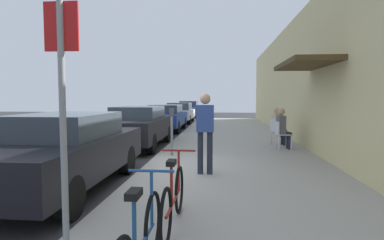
{
  "coord_description": "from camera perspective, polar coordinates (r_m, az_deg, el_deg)",
  "views": [
    {
      "loc": [
        1.84,
        -7.09,
        1.73
      ],
      "look_at": [
        0.72,
        4.68,
        0.9
      ],
      "focal_mm": 29.48,
      "sensor_mm": 36.0,
      "label": 1
    }
  ],
  "objects": [
    {
      "name": "seated_patron_0",
      "position": [
        10.28,
        16.12,
        -1.23
      ],
      "size": [
        0.45,
        0.39,
        1.29
      ],
      "color": "#232838",
      "rests_on": "sidewalk_slab"
    },
    {
      "name": "pedestrian_standing",
      "position": [
        6.62,
        2.39,
        -1.26
      ],
      "size": [
        0.36,
        0.22,
        1.7
      ],
      "color": "#232838",
      "rests_on": "sidewalk_slab"
    },
    {
      "name": "ground_plane",
      "position": [
        7.53,
        -8.99,
        -9.31
      ],
      "size": [
        60.0,
        60.0,
        0.0
      ],
      "primitive_type": "plane",
      "color": "#2D2D30"
    },
    {
      "name": "street_sign",
      "position": [
        3.09,
        -22.33,
        2.04
      ],
      "size": [
        0.32,
        0.06,
        2.6
      ],
      "color": "gray",
      "rests_on": "sidewalk_slab"
    },
    {
      "name": "building_facade",
      "position": [
        9.53,
        22.74,
        7.46
      ],
      "size": [
        1.4,
        32.0,
        4.7
      ],
      "color": "beige",
      "rests_on": "ground_plane"
    },
    {
      "name": "parked_car_2",
      "position": [
        16.57,
        -4.8,
        0.51
      ],
      "size": [
        1.8,
        4.4,
        1.36
      ],
      "color": "navy",
      "rests_on": "ground_plane"
    },
    {
      "name": "parking_meter",
      "position": [
        8.8,
        -3.68,
        -1.47
      ],
      "size": [
        0.12,
        0.1,
        1.32
      ],
      "color": "slate",
      "rests_on": "sidewalk_slab"
    },
    {
      "name": "parked_car_3",
      "position": [
        21.98,
        -2.26,
        1.39
      ],
      "size": [
        1.8,
        4.4,
        1.38
      ],
      "color": "silver",
      "rests_on": "ground_plane"
    },
    {
      "name": "cafe_chair_0",
      "position": [
        10.29,
        15.78,
        -2.29
      ],
      "size": [
        0.48,
        0.48,
        0.87
      ],
      "color": "silver",
      "rests_on": "sidewalk_slab"
    },
    {
      "name": "parked_car_1",
      "position": [
        11.22,
        -9.78,
        -1.04
      ],
      "size": [
        1.8,
        4.4,
        1.43
      ],
      "color": "black",
      "rests_on": "ground_plane"
    },
    {
      "name": "seated_patron_1",
      "position": [
        11.09,
        15.34,
        -0.84
      ],
      "size": [
        0.49,
        0.44,
        1.29
      ],
      "color": "#232838",
      "rests_on": "sidewalk_slab"
    },
    {
      "name": "cafe_chair_1",
      "position": [
        11.08,
        15.04,
        -1.84
      ],
      "size": [
        0.53,
        0.53,
        0.87
      ],
      "color": "silver",
      "rests_on": "sidewalk_slab"
    },
    {
      "name": "bicycle_1",
      "position": [
        4.01,
        -3.36,
        -14.13
      ],
      "size": [
        0.46,
        1.71,
        0.9
      ],
      "color": "black",
      "rests_on": "sidewalk_slab"
    },
    {
      "name": "sidewalk_slab",
      "position": [
        9.25,
        7.93,
        -6.41
      ],
      "size": [
        4.5,
        32.0,
        0.12
      ],
      "primitive_type": "cube",
      "color": "#9E9B93",
      "rests_on": "ground_plane"
    },
    {
      "name": "parked_car_4",
      "position": [
        28.07,
        -0.59,
        2.01
      ],
      "size": [
        1.8,
        4.4,
        1.44
      ],
      "color": "navy",
      "rests_on": "ground_plane"
    },
    {
      "name": "parked_car_0",
      "position": [
        6.38,
        -22.17,
        -5.14
      ],
      "size": [
        1.8,
        4.4,
        1.43
      ],
      "color": "black",
      "rests_on": "ground_plane"
    }
  ]
}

